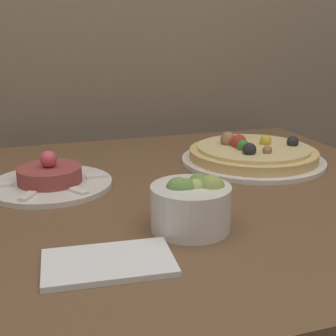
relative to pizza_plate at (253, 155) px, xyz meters
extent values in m
cube|color=brown|center=(-0.25, -0.12, -0.04)|extent=(1.02, 0.88, 0.03)
cylinder|color=brown|center=(0.20, 0.26, -0.40)|extent=(0.06, 0.06, 0.69)
cylinder|color=silver|center=(0.00, 0.00, -0.01)|extent=(0.32, 0.32, 0.01)
cylinder|color=#DBB26B|center=(0.00, 0.00, 0.00)|extent=(0.28, 0.28, 0.02)
cylinder|color=#E0C684|center=(0.00, 0.00, 0.02)|extent=(0.25, 0.25, 0.01)
sphere|color=#B22D23|center=(-0.03, 0.01, 0.03)|extent=(0.03, 0.03, 0.03)
sphere|color=gold|center=(0.04, 0.01, 0.03)|extent=(0.03, 0.03, 0.03)
sphere|color=#997047|center=(0.00, -0.06, 0.02)|extent=(0.02, 0.02, 0.02)
sphere|color=#387F33|center=(-0.03, -0.02, 0.03)|extent=(0.03, 0.03, 0.03)
sphere|color=black|center=(-0.04, -0.05, 0.03)|extent=(0.03, 0.03, 0.03)
sphere|color=black|center=(0.09, -0.02, 0.03)|extent=(0.03, 0.03, 0.03)
sphere|color=#997047|center=(-0.04, 0.04, 0.03)|extent=(0.03, 0.03, 0.03)
cylinder|color=silver|center=(-0.44, -0.03, -0.01)|extent=(0.23, 0.23, 0.01)
cylinder|color=#933D38|center=(-0.44, -0.03, 0.01)|extent=(0.12, 0.12, 0.03)
sphere|color=#DB4C5B|center=(-0.44, -0.03, 0.04)|extent=(0.03, 0.03, 0.03)
cube|color=white|center=(-0.35, -0.03, -0.01)|extent=(0.04, 0.02, 0.01)
cube|color=white|center=(-0.40, 0.05, -0.01)|extent=(0.03, 0.04, 0.01)
cube|color=white|center=(-0.49, 0.05, -0.01)|extent=(0.03, 0.04, 0.01)
cube|color=white|center=(-0.53, -0.03, -0.01)|extent=(0.04, 0.02, 0.01)
cube|color=white|center=(-0.49, -0.11, -0.01)|extent=(0.03, 0.04, 0.01)
cube|color=white|center=(-0.40, -0.11, -0.01)|extent=(0.03, 0.04, 0.01)
cylinder|color=silver|center=(-0.26, -0.29, 0.01)|extent=(0.12, 0.12, 0.07)
sphere|color=#8EA34C|center=(-0.23, -0.30, 0.04)|extent=(0.04, 0.04, 0.04)
sphere|color=#668E42|center=(-0.27, -0.29, 0.04)|extent=(0.03, 0.03, 0.03)
sphere|color=#A3B25B|center=(-0.25, -0.29, 0.04)|extent=(0.03, 0.03, 0.03)
sphere|color=#668E42|center=(-0.24, -0.27, 0.04)|extent=(0.04, 0.04, 0.04)
sphere|color=#668E42|center=(-0.28, -0.29, 0.04)|extent=(0.04, 0.04, 0.04)
cube|color=white|center=(-0.40, -0.36, -0.01)|extent=(0.17, 0.11, 0.01)
camera|label=1|loc=(-0.49, -0.89, 0.27)|focal=50.00mm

